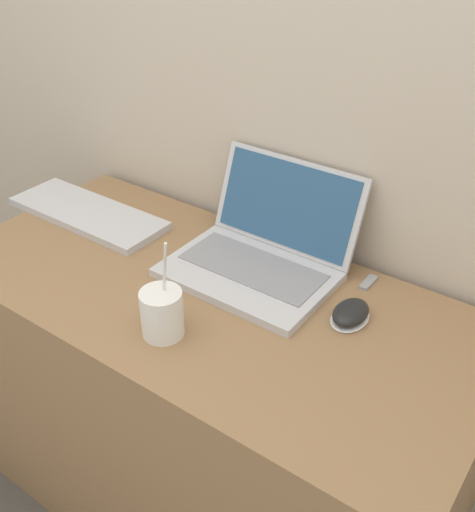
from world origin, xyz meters
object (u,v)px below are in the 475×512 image
at_px(laptop, 261,250).
at_px(usb_stick, 368,282).
at_px(computer_mouse, 351,313).
at_px(external_keyboard, 88,213).
at_px(drink_cup, 162,312).

bearing_deg(laptop, usb_stick, 20.06).
xyz_separation_m(computer_mouse, external_keyboard, (-0.77, -0.02, -0.00)).
bearing_deg(drink_cup, computer_mouse, 42.40).
xyz_separation_m(laptop, usb_stick, (0.23, 0.09, -0.04)).
relative_size(laptop, drink_cup, 1.68).
relative_size(drink_cup, computer_mouse, 2.10).
bearing_deg(usb_stick, laptop, -159.94).
relative_size(laptop, computer_mouse, 3.53).
height_order(computer_mouse, usb_stick, computer_mouse).
distance_m(drink_cup, computer_mouse, 0.39).
bearing_deg(external_keyboard, usb_stick, 11.70).
bearing_deg(computer_mouse, usb_stick, 99.84).
height_order(laptop, external_keyboard, laptop).
distance_m(drink_cup, usb_stick, 0.48).
bearing_deg(computer_mouse, drink_cup, -137.60).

